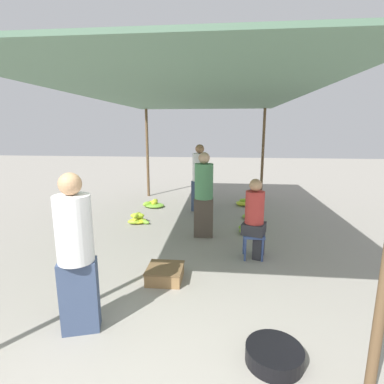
{
  "coord_description": "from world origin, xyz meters",
  "views": [
    {
      "loc": [
        0.55,
        -1.8,
        2.09
      ],
      "look_at": [
        0.0,
        3.6,
        0.93
      ],
      "focal_mm": 28.0,
      "sensor_mm": 36.0,
      "label": 1
    }
  ],
  "objects_px": {
    "banana_pile_right_0": "(250,230)",
    "shopper_walking_far": "(200,177)",
    "banana_pile_right_1": "(246,202)",
    "crate_near": "(165,274)",
    "vendor_foreground": "(76,252)",
    "banana_pile_right_2": "(253,217)",
    "shopper_walking_mid": "(204,194)",
    "vendor_seated": "(255,218)",
    "stool": "(253,238)",
    "basin_black": "(274,355)",
    "banana_pile_left_1": "(153,204)",
    "banana_pile_left_0": "(138,219)"
  },
  "relations": [
    {
      "from": "banana_pile_right_0",
      "to": "shopper_walking_far",
      "type": "xyz_separation_m",
      "value": [
        -1.14,
        1.54,
        0.81
      ]
    },
    {
      "from": "banana_pile_right_1",
      "to": "crate_near",
      "type": "distance_m",
      "value": 4.59
    },
    {
      "from": "vendor_foreground",
      "to": "banana_pile_right_2",
      "type": "distance_m",
      "value": 4.78
    },
    {
      "from": "vendor_foreground",
      "to": "shopper_walking_mid",
      "type": "bearing_deg",
      "value": 69.3
    },
    {
      "from": "vendor_seated",
      "to": "shopper_walking_mid",
      "type": "relative_size",
      "value": 0.8
    },
    {
      "from": "banana_pile_right_1",
      "to": "banana_pile_right_2",
      "type": "height_order",
      "value": "banana_pile_right_1"
    },
    {
      "from": "vendor_foreground",
      "to": "banana_pile_right_1",
      "type": "height_order",
      "value": "vendor_foreground"
    },
    {
      "from": "stool",
      "to": "shopper_walking_mid",
      "type": "relative_size",
      "value": 0.25
    },
    {
      "from": "basin_black",
      "to": "banana_pile_right_0",
      "type": "distance_m",
      "value": 3.47
    },
    {
      "from": "banana_pile_right_2",
      "to": "vendor_seated",
      "type": "bearing_deg",
      "value": -95.15
    },
    {
      "from": "vendor_seated",
      "to": "banana_pile_right_0",
      "type": "relative_size",
      "value": 2.93
    },
    {
      "from": "crate_near",
      "to": "shopper_walking_far",
      "type": "xyz_separation_m",
      "value": [
        0.21,
        3.62,
        0.78
      ]
    },
    {
      "from": "banana_pile_right_1",
      "to": "banana_pile_left_1",
      "type": "bearing_deg",
      "value": -169.76
    },
    {
      "from": "stool",
      "to": "basin_black",
      "type": "distance_m",
      "value": 2.28
    },
    {
      "from": "banana_pile_right_1",
      "to": "shopper_walking_mid",
      "type": "height_order",
      "value": "shopper_walking_mid"
    },
    {
      "from": "banana_pile_right_1",
      "to": "crate_near",
      "type": "xyz_separation_m",
      "value": [
        -1.45,
        -4.36,
        0.03
      ]
    },
    {
      "from": "vendor_foreground",
      "to": "shopper_walking_mid",
      "type": "xyz_separation_m",
      "value": [
        1.1,
        2.92,
        -0.01
      ]
    },
    {
      "from": "banana_pile_right_0",
      "to": "shopper_walking_mid",
      "type": "bearing_deg",
      "value": -162.68
    },
    {
      "from": "banana_pile_left_0",
      "to": "crate_near",
      "type": "height_order",
      "value": "banana_pile_left_0"
    },
    {
      "from": "crate_near",
      "to": "shopper_walking_mid",
      "type": "height_order",
      "value": "shopper_walking_mid"
    },
    {
      "from": "stool",
      "to": "crate_near",
      "type": "relative_size",
      "value": 0.84
    },
    {
      "from": "basin_black",
      "to": "shopper_walking_mid",
      "type": "bearing_deg",
      "value": 104.88
    },
    {
      "from": "banana_pile_right_0",
      "to": "banana_pile_right_1",
      "type": "distance_m",
      "value": 2.28
    },
    {
      "from": "banana_pile_right_1",
      "to": "banana_pile_left_0",
      "type": "bearing_deg",
      "value": -143.65
    },
    {
      "from": "vendor_foreground",
      "to": "banana_pile_left_0",
      "type": "xyz_separation_m",
      "value": [
        -0.42,
        3.61,
        -0.78
      ]
    },
    {
      "from": "banana_pile_left_0",
      "to": "crate_near",
      "type": "relative_size",
      "value": 1.05
    },
    {
      "from": "basin_black",
      "to": "crate_near",
      "type": "relative_size",
      "value": 1.05
    },
    {
      "from": "banana_pile_left_1",
      "to": "shopper_walking_mid",
      "type": "height_order",
      "value": "shopper_walking_mid"
    },
    {
      "from": "stool",
      "to": "banana_pile_left_1",
      "type": "bearing_deg",
      "value": 128.11
    },
    {
      "from": "banana_pile_left_0",
      "to": "banana_pile_right_2",
      "type": "xyz_separation_m",
      "value": [
        2.6,
        0.56,
        -0.03
      ]
    },
    {
      "from": "banana_pile_left_1",
      "to": "vendor_seated",
      "type": "bearing_deg",
      "value": -51.62
    },
    {
      "from": "banana_pile_left_0",
      "to": "crate_near",
      "type": "xyz_separation_m",
      "value": [
        1.09,
        -2.48,
        0.01
      ]
    },
    {
      "from": "banana_pile_right_2",
      "to": "vendor_foreground",
      "type": "bearing_deg",
      "value": -117.61
    },
    {
      "from": "shopper_walking_mid",
      "to": "vendor_foreground",
      "type": "bearing_deg",
      "value": -110.7
    },
    {
      "from": "stool",
      "to": "banana_pile_right_0",
      "type": "xyz_separation_m",
      "value": [
        0.06,
        1.2,
        -0.26
      ]
    },
    {
      "from": "banana_pile_right_2",
      "to": "shopper_walking_far",
      "type": "bearing_deg",
      "value": 156.32
    },
    {
      "from": "banana_pile_left_0",
      "to": "shopper_walking_far",
      "type": "relative_size",
      "value": 0.3
    },
    {
      "from": "banana_pile_left_1",
      "to": "banana_pile_right_2",
      "type": "relative_size",
      "value": 1.11
    },
    {
      "from": "banana_pile_right_2",
      "to": "crate_near",
      "type": "distance_m",
      "value": 3.4
    },
    {
      "from": "basin_black",
      "to": "shopper_walking_far",
      "type": "xyz_separation_m",
      "value": [
        -1.06,
        5.0,
        0.81
      ]
    },
    {
      "from": "vendor_seated",
      "to": "shopper_walking_far",
      "type": "distance_m",
      "value": 2.95
    },
    {
      "from": "banana_pile_right_0",
      "to": "shopper_walking_mid",
      "type": "relative_size",
      "value": 0.27
    },
    {
      "from": "stool",
      "to": "banana_pile_left_0",
      "type": "bearing_deg",
      "value": 146.09
    },
    {
      "from": "banana_pile_left_0",
      "to": "vendor_foreground",
      "type": "bearing_deg",
      "value": -83.41
    },
    {
      "from": "basin_black",
      "to": "shopper_walking_far",
      "type": "bearing_deg",
      "value": 101.99
    },
    {
      "from": "banana_pile_left_1",
      "to": "banana_pile_left_0",
      "type": "bearing_deg",
      "value": -90.71
    },
    {
      "from": "stool",
      "to": "banana_pile_right_0",
      "type": "distance_m",
      "value": 1.23
    },
    {
      "from": "stool",
      "to": "banana_pile_left_1",
      "type": "height_order",
      "value": "stool"
    },
    {
      "from": "crate_near",
      "to": "vendor_foreground",
      "type": "bearing_deg",
      "value": -120.97
    },
    {
      "from": "banana_pile_left_1",
      "to": "banana_pile_right_1",
      "type": "bearing_deg",
      "value": 10.24
    }
  ]
}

